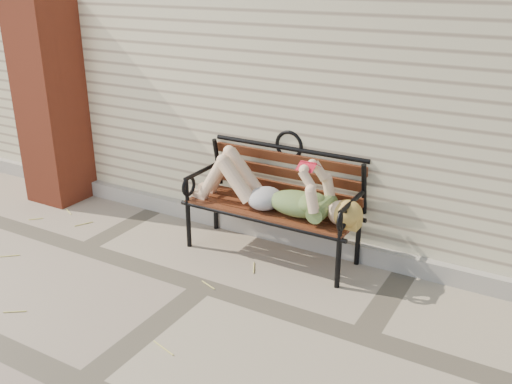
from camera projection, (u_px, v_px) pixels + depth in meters
The scene contains 7 objects.
ground at pixel (204, 286), 4.28m from camera, with size 80.00×80.00×0.00m, color gray.
house_wall at pixel (358, 40), 6.15m from camera, with size 8.00×4.00×3.00m, color beige.
foundation_strip at pixel (267, 229), 5.03m from camera, with size 8.00×0.10×0.15m, color #9C968D.
brick_pillar at pixel (51, 102), 5.58m from camera, with size 0.50×0.50×2.00m, color maroon.
garden_bench at pixel (277, 189), 4.62m from camera, with size 1.54×0.61×1.00m.
reading_woman at pixel (271, 190), 4.51m from camera, with size 1.45×0.33×0.46m.
straw_scatter at pixel (11, 251), 4.79m from camera, with size 1.70×1.51×0.01m.
Camera 1 is at (2.19, -3.03, 2.24)m, focal length 40.00 mm.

